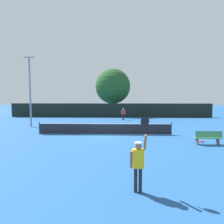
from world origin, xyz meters
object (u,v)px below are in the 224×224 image
light_pole (30,86)px  player_receiving (123,113)px  parked_car_mid (122,110)px  tennis_ball (112,132)px  spare_racket (201,141)px  courtside_bench (208,138)px  player_serving (138,159)px  parked_car_near (96,109)px  parked_car_far (147,110)px  large_tree (113,86)px

light_pole → player_receiving: bearing=32.7°
parked_car_mid → tennis_ball: bearing=-99.2°
light_pole → parked_car_mid: 19.75m
spare_racket → courtside_bench: bearing=-86.4°
player_serving → light_pole: 17.79m
courtside_bench → parked_car_near: size_ratio=0.41×
tennis_ball → parked_car_mid: (1.43, 19.56, 0.74)m
spare_racket → parked_car_near: bearing=112.8°
player_receiving → parked_car_far: bearing=-115.9°
light_pole → parked_car_near: (5.03, 18.49, -3.64)m
courtside_bench → large_tree: large_tree is taller
parked_car_near → courtside_bench: bearing=-59.8°
tennis_ball → spare_racket: size_ratio=0.13×
large_tree → parked_car_far: 8.17m
parked_car_mid → light_pole: bearing=-127.2°
courtside_bench → parked_car_far: parked_car_far is taller
spare_racket → parked_car_mid: parked_car_mid is taller
player_serving → player_receiving: (0.10, 20.83, -0.17)m
spare_racket → light_pole: 17.43m
tennis_ball → parked_car_far: (6.17, 19.69, 0.74)m
spare_racket → courtside_bench: courtside_bench is taller
player_receiving → parked_car_far: size_ratio=0.38×
player_receiving → spare_racket: (5.30, -13.13, -0.96)m
player_serving → parked_car_mid: bearing=89.6°
spare_racket → large_tree: large_tree is taller
parked_car_far → tennis_ball: bearing=-105.9°
large_tree → parked_car_mid: size_ratio=1.90×
light_pole → large_tree: large_tree is taller
courtside_bench → player_receiving: bearing=110.9°
light_pole → parked_car_mid: (10.34, 16.43, -3.64)m
player_receiving → light_pole: 12.64m
tennis_ball → parked_car_far: parked_car_far is taller
player_serving → player_receiving: size_ratio=1.61×
player_serving → parked_car_mid: (0.20, 30.68, -0.38)m
courtside_bench → light_pole: light_pole is taller
player_serving → tennis_ball: size_ratio=38.20×
spare_racket → light_pole: bearing=157.1°
player_receiving → courtside_bench: player_receiving is taller
player_receiving → light_pole: light_pole is taller
spare_racket → player_serving: bearing=-125.1°
player_receiving → large_tree: 8.85m
parked_car_mid → large_tree: bearing=-133.6°
player_receiving → courtside_bench: (5.36, -14.04, -0.50)m
parked_car_near → parked_car_far: same height
courtside_bench → parked_car_far: bearing=91.2°
player_receiving → parked_car_far: (4.84, 9.98, -0.21)m
spare_racket → parked_car_mid: 23.58m
player_serving → large_tree: large_tree is taller
courtside_bench → parked_car_mid: parked_car_mid is taller
tennis_ball → light_pole: light_pole is taller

